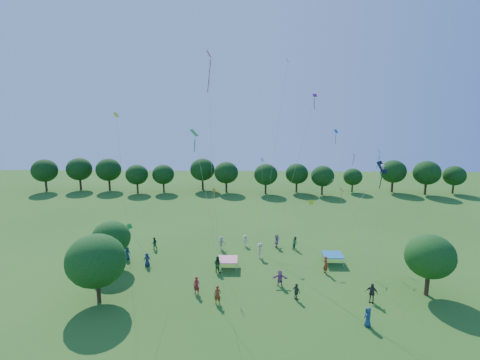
# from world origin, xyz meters

# --- Properties ---
(near_tree_west) EXTENTS (5.31, 5.31, 6.42)m
(near_tree_west) POSITION_xyz_m (-12.87, 11.67, 4.03)
(near_tree_west) COLOR #422B19
(near_tree_west) RESTS_ON ground
(near_tree_north) EXTENTS (4.14, 4.14, 5.31)m
(near_tree_north) POSITION_xyz_m (-14.21, 19.04, 3.44)
(near_tree_north) COLOR #422B19
(near_tree_north) RESTS_ON ground
(near_tree_east) EXTENTS (4.53, 4.53, 5.94)m
(near_tree_east) POSITION_xyz_m (17.71, 13.65, 3.89)
(near_tree_east) COLOR #422B19
(near_tree_east) RESTS_ON ground
(treeline) EXTENTS (88.01, 8.77, 6.77)m
(treeline) POSITION_xyz_m (-1.73, 55.43, 4.09)
(treeline) COLOR #422B19
(treeline) RESTS_ON ground
(tent_red_stripe) EXTENTS (2.20, 2.20, 1.10)m
(tent_red_stripe) POSITION_xyz_m (-1.50, 19.07, 1.04)
(tent_red_stripe) COLOR red
(tent_red_stripe) RESTS_ON ground
(tent_blue) EXTENTS (2.20, 2.20, 1.10)m
(tent_blue) POSITION_xyz_m (10.37, 20.61, 1.04)
(tent_blue) COLOR #1966A4
(tent_blue) RESTS_ON ground
(crowd_person_0) EXTENTS (0.84, 0.61, 1.54)m
(crowd_person_0) POSITION_xyz_m (-10.49, 19.42, 0.77)
(crowd_person_0) COLOR #1B234F
(crowd_person_0) RESTS_ON ground
(crowd_person_1) EXTENTS (0.72, 0.52, 1.77)m
(crowd_person_1) POSITION_xyz_m (-1.98, 11.55, 0.89)
(crowd_person_1) COLOR maroon
(crowd_person_1) RESTS_ON ground
(crowd_person_2) EXTENTS (0.88, 0.92, 1.68)m
(crowd_person_2) POSITION_xyz_m (6.65, 24.72, 0.84)
(crowd_person_2) COLOR #29603A
(crowd_person_2) RESTS_ON ground
(crowd_person_3) EXTENTS (1.01, 0.57, 1.46)m
(crowd_person_3) POSITION_xyz_m (0.41, 25.69, 0.73)
(crowd_person_3) COLOR beige
(crowd_person_3) RESTS_ON ground
(crowd_person_4) EXTENTS (1.20, 0.98, 1.87)m
(crowd_person_4) POSITION_xyz_m (12.05, 12.16, 0.93)
(crowd_person_4) COLOR #3C3230
(crowd_person_4) RESTS_ON ground
(crowd_person_5) EXTENTS (0.87, 1.67, 1.70)m
(crowd_person_5) POSITION_xyz_m (4.38, 25.29, 0.85)
(crowd_person_5) COLOR #90547A
(crowd_person_5) RESTS_ON ground
(crowd_person_6) EXTENTS (0.81, 0.51, 1.54)m
(crowd_person_6) POSITION_xyz_m (-13.29, 21.22, 0.77)
(crowd_person_6) COLOR navy
(crowd_person_6) RESTS_ON ground
(crowd_person_7) EXTENTS (0.71, 0.84, 1.91)m
(crowd_person_7) POSITION_xyz_m (9.06, 18.06, 0.95)
(crowd_person_7) COLOR maroon
(crowd_person_7) RESTS_ON ground
(crowd_person_8) EXTENTS (0.87, 0.70, 1.56)m
(crowd_person_8) POSITION_xyz_m (-10.93, 24.37, 0.78)
(crowd_person_8) COLOR #235337
(crowd_person_8) RESTS_ON ground
(crowd_person_9) EXTENTS (0.64, 1.25, 1.85)m
(crowd_person_9) POSITION_xyz_m (2.18, 21.96, 0.92)
(crowd_person_9) COLOR beige
(crowd_person_9) RESTS_ON ground
(crowd_person_10) EXTENTS (0.91, 0.99, 1.58)m
(crowd_person_10) POSITION_xyz_m (5.26, 12.50, 0.79)
(crowd_person_10) COLOR #433C35
(crowd_person_10) RESTS_ON ground
(crowd_person_11) EXTENTS (1.59, 0.66, 1.67)m
(crowd_person_11) POSITION_xyz_m (3.94, 15.12, 0.84)
(crowd_person_11) COLOR #95577D
(crowd_person_11) RESTS_ON ground
(crowd_person_12) EXTENTS (0.56, 0.87, 1.66)m
(crowd_person_12) POSITION_xyz_m (10.54, 8.37, 0.83)
(crowd_person_12) COLOR navy
(crowd_person_12) RESTS_ON ground
(crowd_person_13) EXTENTS (0.76, 0.61, 1.76)m
(crowd_person_13) POSITION_xyz_m (-4.12, 13.30, 0.88)
(crowd_person_13) COLOR maroon
(crowd_person_13) RESTS_ON ground
(crowd_person_14) EXTENTS (1.02, 0.84, 1.82)m
(crowd_person_14) POSITION_xyz_m (-2.52, 18.09, 0.91)
(crowd_person_14) COLOR #295624
(crowd_person_14) RESTS_ON ground
(crowd_person_15) EXTENTS (1.25, 0.94, 1.75)m
(crowd_person_15) POSITION_xyz_m (-2.56, 24.39, 0.87)
(crowd_person_15) COLOR #A49F83
(crowd_person_15) RESTS_ON ground
(pirate_kite) EXTENTS (7.29, 2.81, 11.67)m
(pirate_kite) POSITION_xyz_m (12.08, 12.51, 12.25)
(pirate_kite) COLOR black
(red_high_kite) EXTENTS (0.87, 4.53, 21.33)m
(red_high_kite) POSITION_xyz_m (-2.82, 15.77, 18.55)
(red_high_kite) COLOR red
(small_kite_0) EXTENTS (2.09, 7.84, 7.05)m
(small_kite_0) POSITION_xyz_m (11.74, 21.42, 6.93)
(small_kite_0) COLOR orange
(small_kite_1) EXTENTS (0.43, 2.59, 7.89)m
(small_kite_1) POSITION_xyz_m (-2.76, 18.93, 7.35)
(small_kite_1) COLOR orange
(small_kite_2) EXTENTS (0.95, 3.71, 15.64)m
(small_kite_2) POSITION_xyz_m (-13.02, 20.03, 13.40)
(small_kite_2) COLOR #C3CC12
(small_kite_3) EXTENTS (2.82, 0.79, 14.56)m
(small_kite_3) POSITION_xyz_m (-3.16, 10.02, 13.44)
(small_kite_3) COLOR #17811B
(small_kite_4) EXTENTS (8.70, 6.92, 13.32)m
(small_kite_4) POSITION_xyz_m (10.08, 27.08, 11.46)
(small_kite_4) COLOR blue
(small_kite_5) EXTENTS (4.00, 2.33, 17.52)m
(small_kite_5) POSITION_xyz_m (6.48, 20.29, 13.83)
(small_kite_5) COLOR #9B198A
(small_kite_6) EXTENTS (0.52, 3.48, 9.84)m
(small_kite_6) POSITION_xyz_m (2.49, 26.44, 8.90)
(small_kite_6) COLOR silver
(small_kite_7) EXTENTS (1.18, 1.11, 12.50)m
(small_kite_7) POSITION_xyz_m (12.67, 14.45, 11.27)
(small_kite_7) COLOR #0DA8CE
(small_kite_8) EXTENTS (10.69, 5.49, 10.43)m
(small_kite_8) POSITION_xyz_m (11.25, 25.92, 8.79)
(small_kite_8) COLOR red
(small_kite_9) EXTENTS (3.01, 1.94, 21.54)m
(small_kite_9) POSITION_xyz_m (4.28, 24.80, 15.81)
(small_kite_9) COLOR #F8210D
(small_kite_10) EXTENTS (4.55, 0.43, 5.65)m
(small_kite_10) POSITION_xyz_m (7.47, 22.33, 6.01)
(small_kite_10) COLOR #C6E414
(small_kite_11) EXTENTS (2.13, 3.28, 7.23)m
(small_kite_11) POSITION_xyz_m (-8.15, 9.15, 6.77)
(small_kite_11) COLOR green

